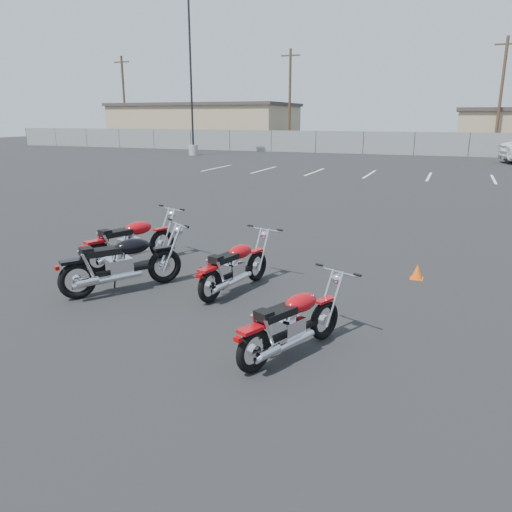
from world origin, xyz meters
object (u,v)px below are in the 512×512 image
at_px(motorcycle_second_black, 122,263).
at_px(motorcycle_rear_red, 292,323).
at_px(motorcycle_third_red, 235,267).
at_px(motorcycle_front_red, 131,242).

bearing_deg(motorcycle_second_black, motorcycle_rear_red, -19.75).
distance_m(motorcycle_third_red, motorcycle_rear_red, 2.56).
xyz_separation_m(motorcycle_front_red, motorcycle_second_black, (0.77, -1.36, 0.01)).
relative_size(motorcycle_front_red, motorcycle_third_red, 1.09).
bearing_deg(motorcycle_front_red, motorcycle_second_black, -60.52).
bearing_deg(motorcycle_third_red, motorcycle_front_red, 165.74).
bearing_deg(motorcycle_rear_red, motorcycle_third_red, 130.33).
bearing_deg(motorcycle_second_black, motorcycle_third_red, 21.03).
height_order(motorcycle_second_black, motorcycle_rear_red, motorcycle_second_black).
bearing_deg(motorcycle_front_red, motorcycle_third_red, -14.26).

